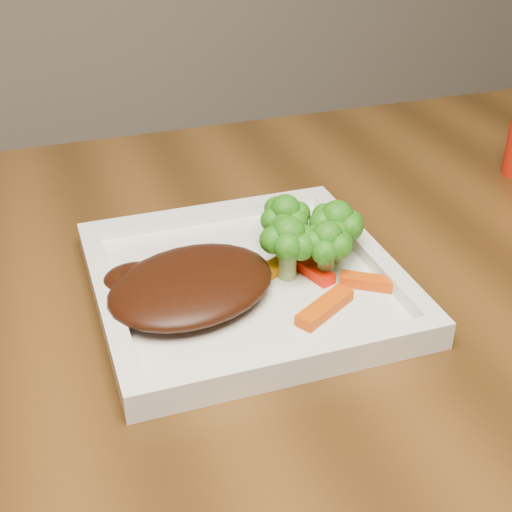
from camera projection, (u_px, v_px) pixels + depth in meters
name	position (u px, v px, depth m)	size (l,w,h in m)	color
dining_table	(491.00, 499.00, 0.92)	(1.60, 0.90, 0.75)	#523212
plate	(246.00, 286.00, 0.66)	(0.27, 0.27, 0.01)	white
steak	(191.00, 285.00, 0.62)	(0.15, 0.12, 0.03)	#351308
broccoli_0	(285.00, 218.00, 0.69)	(0.05, 0.05, 0.07)	#1A7112
broccoli_1	(336.00, 230.00, 0.67)	(0.06, 0.06, 0.06)	#305E0F
broccoli_2	(326.00, 249.00, 0.65)	(0.05, 0.05, 0.06)	#1A6310
broccoli_3	(288.00, 248.00, 0.64)	(0.06, 0.06, 0.06)	#2B7914
carrot_0	(325.00, 307.00, 0.61)	(0.06, 0.02, 0.01)	#CC4403
carrot_1	(370.00, 282.00, 0.64)	(0.05, 0.01, 0.01)	#D44003
carrot_3	(326.00, 233.00, 0.72)	(0.06, 0.02, 0.01)	#FF5904
carrot_5	(310.00, 269.00, 0.66)	(0.05, 0.01, 0.01)	#F21A03
carrot_6	(288.00, 261.00, 0.67)	(0.06, 0.02, 0.01)	#D47103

